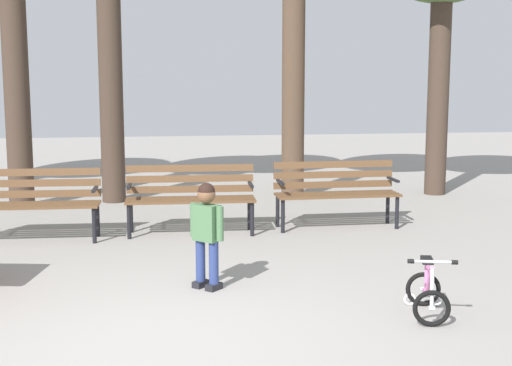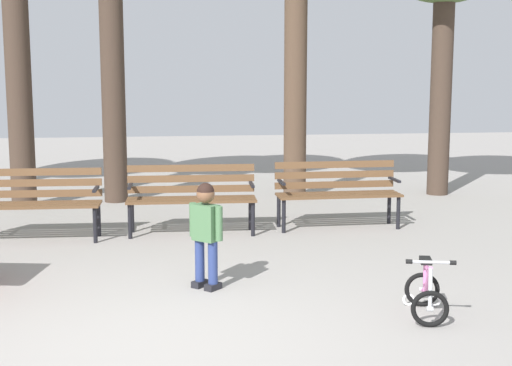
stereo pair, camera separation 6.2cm
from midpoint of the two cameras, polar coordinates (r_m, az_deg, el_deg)
ground at (r=5.54m, az=-8.11°, el=-12.52°), size 36.00×36.00×0.00m
park_bench_far_left at (r=9.07m, az=-16.96°, el=-1.13°), size 1.62×0.52×0.85m
park_bench_left at (r=9.07m, az=-4.92°, el=-0.79°), size 1.62×0.52×0.85m
park_bench_right at (r=9.45m, az=6.59°, el=-0.42°), size 1.60×0.47×0.85m
child_standing at (r=6.70m, az=-3.71°, el=-3.51°), size 0.29×0.29×1.00m
kids_bicycle at (r=6.20m, az=13.54°, el=-8.41°), size 0.47×0.62×0.54m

